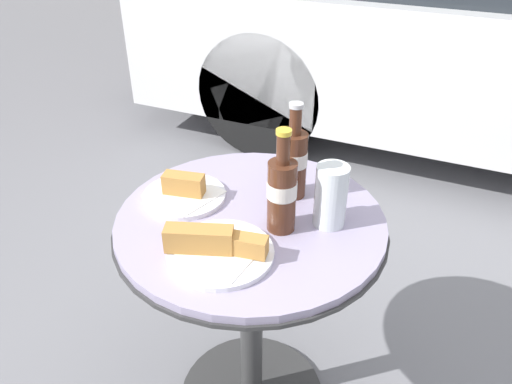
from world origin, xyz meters
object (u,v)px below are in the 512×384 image
(cola_bottle_left, at_px, (282,192))
(lunch_plate_far, at_px, (218,248))
(lunch_plate_near, at_px, (184,192))
(cola_bottle_right, at_px, (294,161))
(bistro_table, at_px, (251,278))
(drinking_glass, at_px, (331,198))

(cola_bottle_left, height_order, lunch_plate_far, cola_bottle_left)
(lunch_plate_near, bearing_deg, cola_bottle_right, 27.16)
(cola_bottle_right, relative_size, lunch_plate_far, 1.05)
(bistro_table, distance_m, cola_bottle_left, 0.30)
(bistro_table, height_order, lunch_plate_far, lunch_plate_far)
(bistro_table, height_order, cola_bottle_right, cola_bottle_right)
(bistro_table, bearing_deg, drinking_glass, 15.88)
(cola_bottle_right, distance_m, lunch_plate_far, 0.30)
(bistro_table, distance_m, cola_bottle_right, 0.32)
(cola_bottle_right, height_order, lunch_plate_near, cola_bottle_right)
(bistro_table, relative_size, lunch_plate_near, 3.33)
(cola_bottle_right, xyz_separation_m, drinking_glass, (0.12, -0.08, -0.03))
(drinking_glass, bearing_deg, cola_bottle_left, -146.65)
(bistro_table, height_order, drinking_glass, drinking_glass)
(bistro_table, distance_m, lunch_plate_far, 0.27)
(bistro_table, distance_m, drinking_glass, 0.32)
(drinking_glass, xyz_separation_m, lunch_plate_near, (-0.36, -0.04, -0.05))
(drinking_glass, xyz_separation_m, lunch_plate_far, (-0.18, -0.21, -0.05))
(cola_bottle_left, height_order, cola_bottle_right, cola_bottle_left)
(bistro_table, xyz_separation_m, cola_bottle_right, (0.06, 0.13, 0.29))
(drinking_glass, bearing_deg, lunch_plate_near, -173.35)
(lunch_plate_far, bearing_deg, bistro_table, 88.45)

